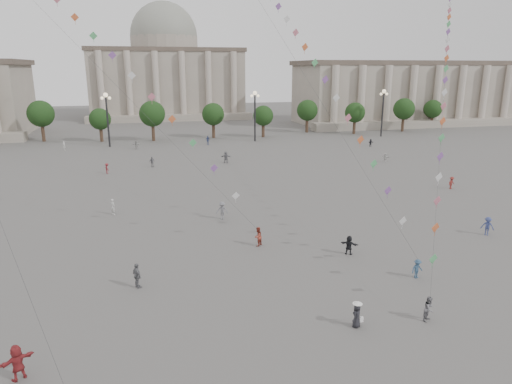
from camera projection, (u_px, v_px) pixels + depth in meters
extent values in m
plane|color=#555350|center=(287.00, 314.00, 29.38)|extent=(360.00, 360.00, 0.00)
cube|color=gray|center=(433.00, 94.00, 133.58)|extent=(80.00, 22.00, 16.00)
cube|color=brown|center=(436.00, 63.00, 131.32)|extent=(81.60, 22.44, 1.20)
cube|color=gray|center=(460.00, 123.00, 123.25)|extent=(84.00, 4.00, 2.00)
cube|color=gray|center=(167.00, 85.00, 148.50)|extent=(46.00, 30.00, 20.00)
cube|color=brown|center=(165.00, 51.00, 145.71)|extent=(46.92, 30.60, 1.20)
cube|color=gray|center=(171.00, 118.00, 134.95)|extent=(48.30, 4.00, 2.00)
cylinder|color=gray|center=(165.00, 44.00, 145.21)|extent=(21.00, 21.00, 5.00)
sphere|color=gray|center=(164.00, 36.00, 144.55)|extent=(21.00, 21.00, 21.00)
cylinder|color=#332619|center=(36.00, 135.00, 95.04)|extent=(0.70, 0.70, 3.52)
sphere|color=black|center=(34.00, 117.00, 94.07)|extent=(5.12, 5.12, 5.12)
cylinder|color=#332619|center=(97.00, 133.00, 97.81)|extent=(0.70, 0.70, 3.52)
sphere|color=black|center=(95.00, 116.00, 96.84)|extent=(5.12, 5.12, 5.12)
cylinder|color=#332619|center=(154.00, 131.00, 100.58)|extent=(0.70, 0.70, 3.52)
sphere|color=black|center=(153.00, 115.00, 99.61)|extent=(5.12, 5.12, 5.12)
cylinder|color=#332619|center=(208.00, 130.00, 103.36)|extent=(0.70, 0.70, 3.52)
sphere|color=black|center=(208.00, 113.00, 102.39)|extent=(5.12, 5.12, 5.12)
cylinder|color=#332619|center=(259.00, 128.00, 106.13)|extent=(0.70, 0.70, 3.52)
sphere|color=black|center=(259.00, 112.00, 105.16)|extent=(5.12, 5.12, 5.12)
cylinder|color=#332619|center=(308.00, 127.00, 108.90)|extent=(0.70, 0.70, 3.52)
sphere|color=black|center=(308.00, 111.00, 107.93)|extent=(5.12, 5.12, 5.12)
cylinder|color=#332619|center=(354.00, 125.00, 111.68)|extent=(0.70, 0.70, 3.52)
sphere|color=black|center=(355.00, 110.00, 110.71)|extent=(5.12, 5.12, 5.12)
cylinder|color=#332619|center=(398.00, 124.00, 114.45)|extent=(0.70, 0.70, 3.52)
sphere|color=black|center=(399.00, 109.00, 113.48)|extent=(5.12, 5.12, 5.12)
cylinder|color=#332619|center=(440.00, 122.00, 117.23)|extent=(0.70, 0.70, 3.52)
sphere|color=black|center=(441.00, 108.00, 116.26)|extent=(5.12, 5.12, 5.12)
cylinder|color=#262628|center=(108.00, 122.00, 90.16)|extent=(0.36, 0.36, 10.00)
sphere|color=#FFE5B2|center=(106.00, 95.00, 88.79)|extent=(0.90, 0.90, 0.90)
sphere|color=#FFE5B2|center=(102.00, 98.00, 88.78)|extent=(0.60, 0.60, 0.60)
sphere|color=#FFE5B2|center=(110.00, 98.00, 89.11)|extent=(0.60, 0.60, 0.60)
cylinder|color=#262628|center=(255.00, 118.00, 97.09)|extent=(0.36, 0.36, 10.00)
sphere|color=#FFE5B2|center=(255.00, 93.00, 95.72)|extent=(0.90, 0.90, 0.90)
sphere|color=#FFE5B2|center=(252.00, 96.00, 95.72)|extent=(0.60, 0.60, 0.60)
sphere|color=#FFE5B2|center=(258.00, 96.00, 96.04)|extent=(0.60, 0.60, 0.60)
cylinder|color=#262628|center=(382.00, 115.00, 104.03)|extent=(0.36, 0.36, 10.00)
sphere|color=#FFE5B2|center=(384.00, 91.00, 102.66)|extent=(0.90, 0.90, 0.90)
sphere|color=#FFE5B2|center=(381.00, 94.00, 102.65)|extent=(0.60, 0.60, 0.60)
sphere|color=#FFE5B2|center=(387.00, 94.00, 102.98)|extent=(0.60, 0.60, 0.60)
imported|color=#3A4982|center=(208.00, 140.00, 93.87)|extent=(1.14, 0.69, 1.82)
imported|color=black|center=(349.00, 245.00, 38.60)|extent=(1.50, 1.35, 1.65)
imported|color=#B5B5B0|center=(136.00, 145.00, 88.95)|extent=(1.62, 1.00, 1.66)
imported|color=slate|center=(222.00, 210.00, 47.50)|extent=(1.40, 1.05, 1.92)
imported|color=silver|center=(385.00, 158.00, 76.58)|extent=(1.35, 1.27, 1.52)
imported|color=maroon|center=(452.00, 183.00, 59.51)|extent=(1.20, 0.94, 1.64)
imported|color=black|center=(371.00, 143.00, 91.68)|extent=(1.46, 0.90, 1.51)
imported|color=white|center=(64.00, 146.00, 87.48)|extent=(0.65, 0.74, 1.69)
imported|color=slate|center=(226.00, 157.00, 75.79)|extent=(1.88, 1.17, 1.94)
imported|color=beige|center=(113.00, 207.00, 49.07)|extent=(0.71, 0.77, 1.76)
imported|color=navy|center=(487.00, 226.00, 43.02)|extent=(1.30, 1.29, 1.80)
imported|color=slate|center=(152.00, 162.00, 72.72)|extent=(1.06, 0.76, 1.67)
imported|color=maroon|center=(107.00, 168.00, 68.20)|extent=(0.93, 1.15, 1.56)
imported|color=#9E2B2F|center=(17.00, 362.00, 23.01)|extent=(1.81, 1.45, 1.93)
imported|color=slate|center=(137.00, 276.00, 32.66)|extent=(0.91, 1.19, 1.88)
imported|color=#983829|center=(258.00, 237.00, 40.42)|extent=(1.07, 1.06, 1.75)
imported|color=#2E4A68|center=(417.00, 269.00, 34.24)|extent=(1.05, 0.72, 1.50)
imported|color=slate|center=(429.00, 309.00, 28.44)|extent=(0.99, 0.94, 1.62)
imported|color=black|center=(357.00, 315.00, 27.75)|extent=(0.88, 0.87, 1.53)
cone|color=white|center=(358.00, 303.00, 27.53)|extent=(0.52, 0.52, 0.14)
cylinder|color=white|center=(358.00, 304.00, 27.54)|extent=(0.60, 0.60, 0.02)
cube|color=white|center=(361.00, 319.00, 27.73)|extent=(0.22, 0.10, 0.35)
cylinder|color=#3F3F3F|center=(1.00, 224.00, 22.83)|extent=(0.02, 0.02, 22.26)
cube|color=silver|center=(236.00, 196.00, 40.45)|extent=(0.76, 0.25, 0.76)
cube|color=#7F4D9A|center=(214.00, 168.00, 40.78)|extent=(0.76, 0.25, 0.76)
cube|color=#4DA864|center=(193.00, 143.00, 41.17)|extent=(0.76, 0.25, 0.76)
cube|color=#D05F31|center=(172.00, 119.00, 41.58)|extent=(0.76, 0.25, 0.76)
cube|color=#BB6375|center=(152.00, 97.00, 42.02)|extent=(0.76, 0.25, 0.76)
cube|color=silver|center=(132.00, 75.00, 42.46)|extent=(0.76, 0.25, 0.76)
cube|color=#7F4D9A|center=(112.00, 55.00, 42.92)|extent=(0.76, 0.25, 0.76)
cube|color=#4DA864|center=(93.00, 36.00, 43.39)|extent=(0.76, 0.25, 0.76)
cube|color=#D05F31|center=(75.00, 17.00, 43.87)|extent=(0.76, 0.25, 0.76)
cube|color=silver|center=(403.00, 221.00, 35.08)|extent=(0.76, 0.25, 0.76)
cube|color=#7F4D9A|center=(388.00, 190.00, 36.25)|extent=(0.76, 0.25, 0.76)
cube|color=#4DA864|center=(374.00, 164.00, 37.46)|extent=(0.76, 0.25, 0.76)
cube|color=#D05F31|center=(361.00, 140.00, 38.69)|extent=(0.76, 0.25, 0.76)
cube|color=#BB6375|center=(348.00, 118.00, 39.93)|extent=(0.76, 0.25, 0.76)
cube|color=silver|center=(336.00, 98.00, 41.19)|extent=(0.76, 0.25, 0.76)
cube|color=#7F4D9A|center=(325.00, 80.00, 42.46)|extent=(0.76, 0.25, 0.76)
cube|color=#4DA864|center=(315.00, 63.00, 43.74)|extent=(0.76, 0.25, 0.76)
cube|color=#D05F31|center=(305.00, 47.00, 45.03)|extent=(0.76, 0.25, 0.76)
cube|color=#BB6375|center=(296.00, 32.00, 46.32)|extent=(0.76, 0.25, 0.76)
cube|color=silver|center=(287.00, 19.00, 47.62)|extent=(0.76, 0.25, 0.76)
cube|color=#7F4D9A|center=(278.00, 6.00, 48.92)|extent=(0.76, 0.25, 0.76)
cylinder|color=#3F3F3F|center=(446.00, 63.00, 50.02)|extent=(0.02, 0.02, 63.41)
cube|color=#4DA864|center=(433.00, 259.00, 29.75)|extent=(0.76, 0.25, 0.76)
cube|color=#D05F31|center=(436.00, 227.00, 31.34)|extent=(0.76, 0.25, 0.76)
cube|color=#BB6375|center=(437.00, 201.00, 32.95)|extent=(0.76, 0.25, 0.76)
cube|color=silver|center=(439.00, 177.00, 34.58)|extent=(0.76, 0.25, 0.76)
cube|color=#7F4D9A|center=(440.00, 156.00, 36.22)|extent=(0.76, 0.25, 0.76)
cube|color=#4DA864|center=(442.00, 138.00, 37.88)|extent=(0.76, 0.25, 0.76)
cube|color=#D05F31|center=(443.00, 121.00, 39.54)|extent=(0.76, 0.25, 0.76)
cube|color=#BB6375|center=(444.00, 106.00, 41.21)|extent=(0.76, 0.25, 0.76)
cube|color=silver|center=(444.00, 92.00, 42.88)|extent=(0.76, 0.25, 0.76)
cube|color=#7F4D9A|center=(445.00, 80.00, 44.56)|extent=(0.76, 0.25, 0.76)
cube|color=#4DA864|center=(446.00, 69.00, 46.24)|extent=(0.76, 0.25, 0.76)
cube|color=#D05F31|center=(447.00, 58.00, 47.92)|extent=(0.76, 0.25, 0.76)
cube|color=#BB6375|center=(447.00, 49.00, 49.61)|extent=(0.76, 0.25, 0.76)
cube|color=silver|center=(448.00, 40.00, 51.30)|extent=(0.76, 0.25, 0.76)
cube|color=#7F4D9A|center=(448.00, 32.00, 53.00)|extent=(0.76, 0.25, 0.76)
cube|color=#4DA864|center=(449.00, 24.00, 54.70)|extent=(0.76, 0.25, 0.76)
cube|color=#D05F31|center=(449.00, 17.00, 56.40)|extent=(0.76, 0.25, 0.76)
cube|color=#BB6375|center=(449.00, 10.00, 58.10)|extent=(0.76, 0.25, 0.76)
cube|color=silver|center=(450.00, 4.00, 59.81)|extent=(0.76, 0.25, 0.76)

